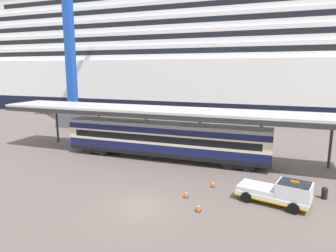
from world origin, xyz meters
The scene contains 10 objects.
ground_plane centered at (0.00, 0.00, 0.00)m, with size 400.00×400.00×0.00m, color #6A5D57.
cruise_ship centered at (-7.79, 50.57, 11.96)m, with size 128.75×25.67×34.70m.
platform_canopy centered at (-2.46, 11.92, 5.33)m, with size 40.10×5.45×5.60m.
train_carriage centered at (-2.46, 11.48, 2.31)m, with size 22.61×2.81×4.11m.
service_truck centered at (9.53, 3.83, 0.99)m, with size 5.53×3.18×2.02m.
traffic_cone_near centered at (4.23, 5.50, 0.31)m, with size 0.36×0.36×0.62m.
traffic_cone_mid centered at (2.69, 2.68, 0.32)m, with size 0.36×0.36×0.66m.
traffic_cone_far centered at (4.13, 0.75, 0.33)m, with size 0.36×0.36×0.68m.
dockside_crane centered at (-23.35, 24.85, 16.63)m, with size 18.20×4.40×54.49m.
quay_bollard centered at (12.78, 6.07, 0.52)m, with size 0.48×0.48×0.96m.
Camera 1 is at (8.71, -18.23, 9.79)m, focal length 31.78 mm.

